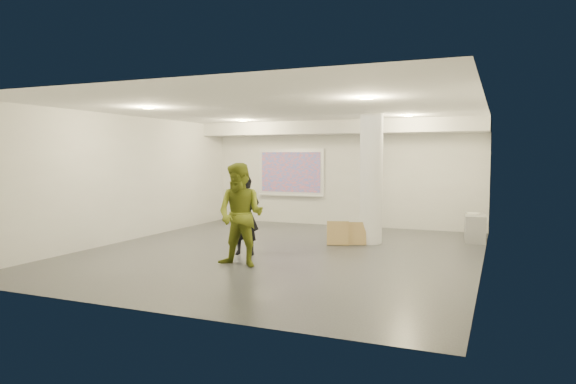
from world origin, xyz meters
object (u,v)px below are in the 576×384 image
at_px(woman, 245,215).
at_px(man, 241,215).
at_px(projection_screen, 291,173).
at_px(column, 371,179).
at_px(credenza, 475,228).

distance_m(woman, man, 1.14).
relative_size(projection_screen, woman, 1.28).
xyz_separation_m(column, woman, (-2.06, -2.33, -0.68)).
height_order(credenza, woman, woman).
bearing_deg(woman, column, 39.10).
bearing_deg(man, credenza, 50.26).
bearing_deg(woman, credenza, 30.98).
bearing_deg(credenza, projection_screen, 160.85).
bearing_deg(projection_screen, column, -40.56).
height_order(projection_screen, man, projection_screen).
distance_m(projection_screen, man, 6.24).
relative_size(column, credenza, 2.74).
height_order(column, projection_screen, column).
bearing_deg(projection_screen, credenza, -14.14).
bearing_deg(column, projection_screen, 139.44).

